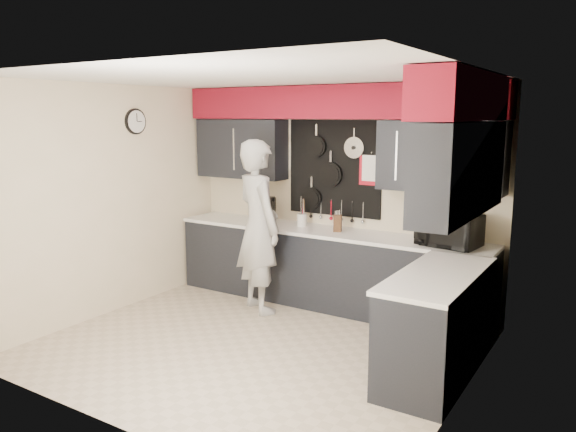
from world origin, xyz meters
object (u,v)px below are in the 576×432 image
Objects in this scene: microwave at (449,230)px; utensil_crock at (302,220)px; person at (259,227)px; knife_block at (338,223)px; coffee_maker at (267,209)px.

microwave is 1.82m from utensil_crock.
person is (-2.04, -0.51, -0.09)m from microwave.
person is at bearing -162.62° from knife_block.
knife_block is at bearing -6.12° from utensil_crock.
microwave is at bearing -21.29° from knife_block.
utensil_crock is (-1.82, 0.09, -0.09)m from microwave.
person reaches higher than microwave.
coffee_maker is (-0.53, 0.02, 0.09)m from utensil_crock.
knife_block is 0.62× the size of coffee_maker.
knife_block reaches higher than utensil_crock.
knife_block is 1.05m from coffee_maker.
coffee_maker reaches higher than knife_block.
person reaches higher than knife_block.
knife_block is 0.52m from utensil_crock.
person is at bearing -157.95° from microwave.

